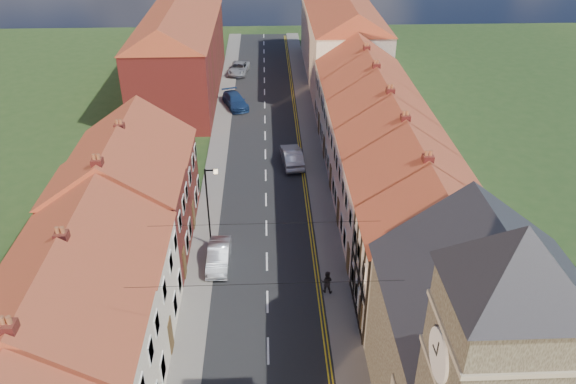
% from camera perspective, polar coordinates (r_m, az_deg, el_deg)
% --- Properties ---
extents(road, '(7.00, 90.00, 0.02)m').
position_cam_1_polar(road, '(48.25, -2.28, 1.70)').
color(road, black).
rests_on(road, ground).
extents(pavement_left, '(1.80, 90.00, 0.12)m').
position_cam_1_polar(pavement_left, '(48.44, -7.50, 1.64)').
color(pavement_left, slate).
rests_on(pavement_left, ground).
extents(pavement_right, '(1.80, 90.00, 0.12)m').
position_cam_1_polar(pavement_right, '(48.41, 2.93, 1.86)').
color(pavement_right, slate).
rests_on(pavement_right, ground).
extents(church, '(11.25, 14.25, 15.20)m').
position_cam_1_polar(church, '(25.16, 20.65, -16.10)').
color(church, '#3B3529').
rests_on(church, ground).
extents(cottage_r_tudor, '(8.30, 5.20, 9.00)m').
position_cam_1_polar(cottage_r_tudor, '(32.57, 14.38, -5.98)').
color(cottage_r_tudor, '#EBE3C6').
rests_on(cottage_r_tudor, ground).
extents(cottage_r_white_near, '(8.30, 6.00, 9.00)m').
position_cam_1_polar(cottage_r_white_near, '(36.87, 12.31, -0.97)').
color(cottage_r_white_near, '#F9E2C5').
rests_on(cottage_r_white_near, ground).
extents(cottage_r_cream_mid, '(8.30, 5.20, 9.00)m').
position_cam_1_polar(cottage_r_cream_mid, '(41.41, 10.64, 2.97)').
color(cottage_r_cream_mid, '#F9E2C5').
rests_on(cottage_r_cream_mid, ground).
extents(cottage_r_pink, '(8.30, 6.00, 9.00)m').
position_cam_1_polar(cottage_r_pink, '(46.15, 9.30, 6.09)').
color(cottage_r_pink, '#F9E2C5').
rests_on(cottage_r_pink, ground).
extents(cottage_r_white_far, '(8.30, 5.20, 9.00)m').
position_cam_1_polar(cottage_r_white_far, '(51.01, 8.20, 8.65)').
color(cottage_r_white_far, beige).
rests_on(cottage_r_white_far, ground).
extents(cottage_r_cream_far, '(8.30, 6.00, 9.00)m').
position_cam_1_polar(cottage_r_cream_far, '(55.97, 7.29, 10.73)').
color(cottage_r_cream_far, '#EBE3C6').
rests_on(cottage_r_cream_far, ground).
extents(cottage_l_cream, '(8.30, 6.30, 9.10)m').
position_cam_1_polar(cottage_l_cream, '(27.61, -22.58, -15.53)').
color(cottage_l_cream, '#EBE3C6').
rests_on(cottage_l_cream, ground).
extents(cottage_l_white, '(8.30, 6.90, 8.80)m').
position_cam_1_polar(cottage_l_white, '(32.19, -19.17, -7.59)').
color(cottage_l_white, '#EBE3C6').
rests_on(cottage_l_white, ground).
extents(cottage_l_brick_mid, '(8.30, 5.70, 9.10)m').
position_cam_1_polar(cottage_l_brick_mid, '(36.90, -16.90, -1.55)').
color(cottage_l_brick_mid, maroon).
rests_on(cottage_l_brick_mid, ground).
extents(cottage_l_pink, '(8.30, 6.30, 8.80)m').
position_cam_1_polar(cottage_l_pink, '(41.85, -15.20, 2.52)').
color(cottage_l_pink, maroon).
rests_on(cottage_l_pink, ground).
extents(block_right_far, '(8.30, 24.20, 10.50)m').
position_cam_1_polar(block_right_far, '(70.17, 5.39, 15.67)').
color(block_right_far, '#EBE3C6').
rests_on(block_right_far, ground).
extents(block_left_far, '(8.30, 24.20, 10.50)m').
position_cam_1_polar(block_left_far, '(65.46, -10.93, 14.16)').
color(block_left_far, maroon).
rests_on(block_left_far, ground).
extents(lamppost, '(0.88, 0.15, 6.00)m').
position_cam_1_polar(lamppost, '(38.05, -8.04, -1.10)').
color(lamppost, black).
rests_on(lamppost, pavement_left).
extents(car_mid, '(1.51, 4.09, 1.34)m').
position_cam_1_polar(car_mid, '(37.85, -7.06, -6.49)').
color(car_mid, '#B0B3B8').
rests_on(car_mid, ground).
extents(car_far, '(3.46, 5.32, 1.43)m').
position_cam_1_polar(car_far, '(62.18, -5.38, 9.22)').
color(car_far, navy).
rests_on(car_far, ground).
extents(car_distant, '(2.96, 5.19, 1.36)m').
position_cam_1_polar(car_distant, '(72.56, -5.03, 12.40)').
color(car_distant, '#A3A7AB').
rests_on(car_distant, ground).
extents(pedestrian_right, '(0.87, 0.75, 1.54)m').
position_cam_1_polar(pedestrian_right, '(35.25, 3.96, -9.09)').
color(pedestrian_right, black).
rests_on(pedestrian_right, pavement_right).
extents(car_mid_b, '(2.07, 4.82, 1.54)m').
position_cam_1_polar(car_mid_b, '(49.70, 0.40, 3.65)').
color(car_mid_b, '#9C9CA3').
rests_on(car_mid_b, ground).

